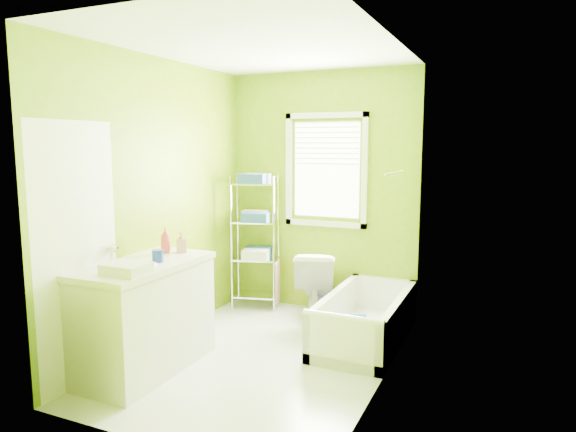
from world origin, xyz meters
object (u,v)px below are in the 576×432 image
at_px(vanity, 145,313).
at_px(toilet, 316,284).
at_px(bathtub, 364,326).
at_px(wire_shelf_unit, 257,227).

bearing_deg(vanity, toilet, 64.88).
distance_m(bathtub, toilet, 0.82).
bearing_deg(toilet, wire_shelf_unit, -23.18).
relative_size(bathtub, vanity, 1.22).
relative_size(toilet, vanity, 0.62).
bearing_deg(bathtub, wire_shelf_unit, 159.00).
bearing_deg(bathtub, vanity, -138.64).
distance_m(bathtub, wire_shelf_unit, 1.67).
xyz_separation_m(bathtub, wire_shelf_unit, (-1.39, 0.53, 0.76)).
distance_m(vanity, wire_shelf_unit, 1.88).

